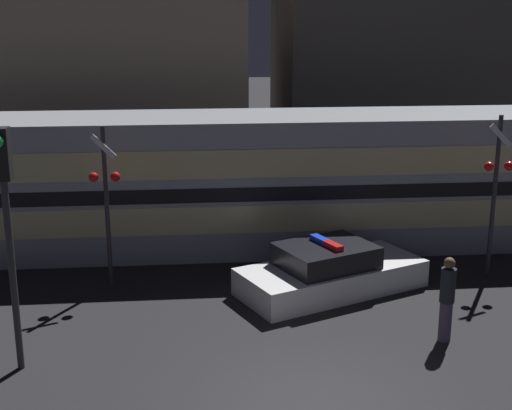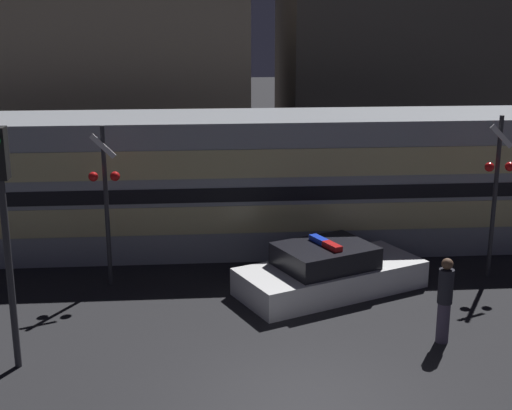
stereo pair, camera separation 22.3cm
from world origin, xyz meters
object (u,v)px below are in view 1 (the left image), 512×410
(crossing_signal_near, at_px, (496,185))
(traffic_light_corner, at_px, (5,201))
(pedestrian, at_px, (447,299))
(train, at_px, (191,183))
(police_car, at_px, (330,272))

(crossing_signal_near, relative_size, traffic_light_corner, 0.90)
(pedestrian, bearing_deg, train, 127.76)
(train, bearing_deg, pedestrian, -52.24)
(police_car, bearing_deg, crossing_signal_near, -15.63)
(police_car, height_order, crossing_signal_near, crossing_signal_near)
(police_car, distance_m, crossing_signal_near, 4.49)
(train, bearing_deg, police_car, -48.30)
(pedestrian, distance_m, traffic_light_corner, 8.40)
(train, height_order, pedestrian, train)
(crossing_signal_near, bearing_deg, train, 157.68)
(traffic_light_corner, bearing_deg, train, 64.56)
(pedestrian, relative_size, traffic_light_corner, 0.39)
(train, relative_size, traffic_light_corner, 4.92)
(police_car, xyz_separation_m, crossing_signal_near, (4.06, 0.58, 1.83))
(train, bearing_deg, crossing_signal_near, -22.32)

